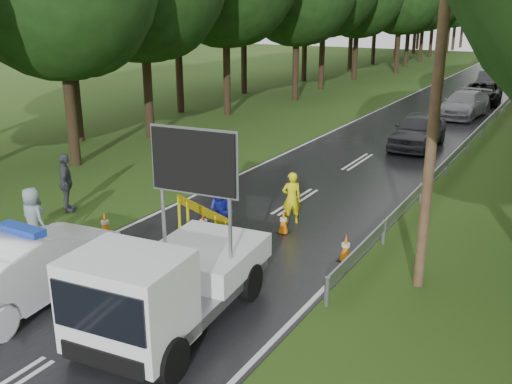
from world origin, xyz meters
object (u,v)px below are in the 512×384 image
Objects in this scene: work_truck at (165,284)px; barrier at (201,215)px; queue_car_second at (464,104)px; queue_car_first at (418,130)px; queue_car_fourth at (487,80)px; police_sedan at (27,267)px; civilian at (221,213)px; queue_car_third at (482,93)px; officer at (292,198)px.

work_truck is 4.69m from barrier.
queue_car_second is at bearing 83.34° from work_truck.
queue_car_fourth is at bearing 90.56° from queue_car_first.
police_sedan is 28.52m from queue_car_second.
police_sedan is 4.93m from barrier.
barrier is at bearing -97.92° from queue_car_fourth.
work_truck is at bearing -178.47° from police_sedan.
barrier is 0.58m from civilian.
barrier is at bearing -99.00° from queue_car_third.
queue_car_first is (0.16, 18.53, -0.26)m from work_truck.
queue_car_fourth is at bearing 92.62° from queue_car_third.
queue_car_first is 1.18× the size of queue_car_fourth.
queue_car_second is 1.02× the size of queue_car_third.
work_truck reaches higher than queue_car_third.
work_truck reaches higher than police_sedan.
barrier is (-2.09, 4.19, -0.27)m from work_truck.
work_truck reaches higher than queue_car_fourth.
queue_car_first is at bearing -94.00° from queue_car_fourth.
work_truck is 3.27× the size of civilian.
queue_car_first is at bearing -107.91° from police_sedan.
queue_car_fourth is at bearing -129.51° from officer.
queue_car_third is at bearing 107.19° from barrier.
queue_car_second is 1.29× the size of queue_car_fourth.
police_sedan is 1.00× the size of queue_car_third.
queue_car_third is at bearing -131.52° from officer.
queue_car_fourth is (-0.91, 7.98, -0.05)m from queue_car_third.
work_truck is 33.72m from queue_car_third.
police_sedan is 42.34m from queue_car_fourth.
barrier is at bearing -99.61° from queue_car_first.
queue_car_fourth is at bearing 100.00° from queue_car_second.
queue_car_first is (2.25, 14.34, 0.01)m from barrier.
queue_car_first is at bearing 83.85° from work_truck.
civilian is at bearing -88.86° from queue_car_second.
queue_car_third is (2.65, 29.52, -0.09)m from barrier.
police_sedan reaches higher than queue_car_first.
police_sedan is at bearing -177.08° from work_truck.
police_sedan reaches higher than queue_car_fourth.
barrier is at bearing -113.62° from police_sedan.
queue_car_first is (0.69, 11.84, -0.00)m from officer.
officer is 2.38m from civilian.
police_sedan is 1.00× the size of work_truck.
civilian is 0.31× the size of queue_car_third.
queue_car_third is at bearing 76.39° from civilian.
barrier is at bearing -138.71° from civilian.
work_truck is at bearing -94.78° from queue_car_fourth.
queue_car_second is (0.32, 9.18, -0.06)m from queue_car_first.
officer reaches higher than barrier.
civilian is at bearing -115.99° from police_sedan.
queue_car_second is at bearing -131.97° from officer.
work_truck is at bearing -91.18° from queue_car_first.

